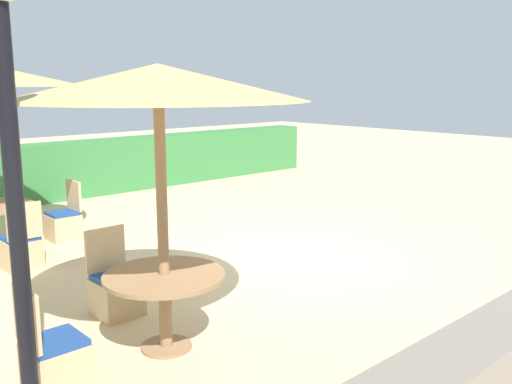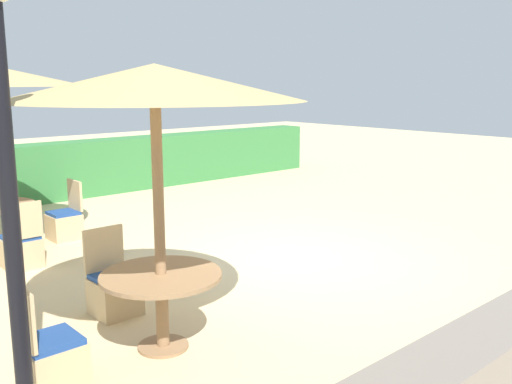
{
  "view_description": "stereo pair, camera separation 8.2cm",
  "coord_description": "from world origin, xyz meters",
  "px_view_note": "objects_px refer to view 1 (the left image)",
  "views": [
    {
      "loc": [
        -5.5,
        -5.4,
        2.49
      ],
      "look_at": [
        0.0,
        0.6,
        0.9
      ],
      "focal_mm": 40.0,
      "sensor_mm": 36.0,
      "label": 1
    },
    {
      "loc": [
        -5.44,
        -5.46,
        2.49
      ],
      "look_at": [
        0.0,
        0.6,
        0.9
      ],
      "focal_mm": 40.0,
      "sensor_mm": 36.0,
      "label": 2
    }
  ],
  "objects_px": {
    "lamp_post": "(7,103)",
    "patio_chair_back_left_south": "(21,250)",
    "round_table_front_left": "(165,289)",
    "parasol_front_left": "(158,84)",
    "patio_chair_front_left_north": "(116,291)",
    "patio_chair_back_left_east": "(64,223)",
    "patio_chair_front_left_west": "(54,361)"
  },
  "relations": [
    {
      "from": "patio_chair_back_left_south",
      "to": "round_table_front_left",
      "type": "xyz_separation_m",
      "value": [
        0.12,
        -3.29,
        0.33
      ]
    },
    {
      "from": "patio_chair_back_left_east",
      "to": "patio_chair_front_left_north",
      "type": "height_order",
      "value": "same"
    },
    {
      "from": "lamp_post",
      "to": "patio_chair_back_left_south",
      "type": "xyz_separation_m",
      "value": [
        1.34,
        3.78,
        -2.09
      ]
    },
    {
      "from": "patio_chair_back_left_south",
      "to": "patio_chair_front_left_north",
      "type": "relative_size",
      "value": 1.0
    },
    {
      "from": "patio_chair_back_left_south",
      "to": "patio_chair_front_left_north",
      "type": "height_order",
      "value": "same"
    },
    {
      "from": "parasol_front_left",
      "to": "patio_chair_front_left_north",
      "type": "relative_size",
      "value": 2.87
    },
    {
      "from": "patio_chair_back_left_south",
      "to": "round_table_front_left",
      "type": "distance_m",
      "value": 3.31
    },
    {
      "from": "lamp_post",
      "to": "patio_chair_back_left_south",
      "type": "height_order",
      "value": "lamp_post"
    },
    {
      "from": "patio_chair_front_left_north",
      "to": "patio_chair_front_left_west",
      "type": "height_order",
      "value": "same"
    },
    {
      "from": "round_table_front_left",
      "to": "patio_chair_front_left_west",
      "type": "xyz_separation_m",
      "value": [
        -1.09,
        -0.03,
        -0.33
      ]
    },
    {
      "from": "patio_chair_front_left_west",
      "to": "parasol_front_left",
      "type": "bearing_deg",
      "value": 91.32
    },
    {
      "from": "patio_chair_back_left_south",
      "to": "parasol_front_left",
      "type": "relative_size",
      "value": 0.35
    },
    {
      "from": "parasol_front_left",
      "to": "round_table_front_left",
      "type": "bearing_deg",
      "value": 26.57
    },
    {
      "from": "parasol_front_left",
      "to": "patio_chair_front_left_north",
      "type": "distance_m",
      "value": 2.44
    },
    {
      "from": "parasol_front_left",
      "to": "patio_chair_front_left_west",
      "type": "xyz_separation_m",
      "value": [
        -1.09,
        -0.03,
        -2.2
      ]
    },
    {
      "from": "lamp_post",
      "to": "parasol_front_left",
      "type": "distance_m",
      "value": 1.54
    },
    {
      "from": "patio_chair_back_left_south",
      "to": "parasol_front_left",
      "type": "xyz_separation_m",
      "value": [
        0.12,
        -3.29,
        2.2
      ]
    },
    {
      "from": "patio_chair_front_left_north",
      "to": "patio_chair_front_left_west",
      "type": "xyz_separation_m",
      "value": [
        -1.14,
        -1.06,
        0.0
      ]
    },
    {
      "from": "lamp_post",
      "to": "patio_chair_back_left_south",
      "type": "distance_m",
      "value": 4.52
    },
    {
      "from": "patio_chair_back_left_south",
      "to": "round_table_front_left",
      "type": "bearing_deg",
      "value": -87.94
    },
    {
      "from": "patio_chair_back_left_south",
      "to": "parasol_front_left",
      "type": "height_order",
      "value": "parasol_front_left"
    },
    {
      "from": "parasol_front_left",
      "to": "patio_chair_front_left_west",
      "type": "relative_size",
      "value": 2.87
    },
    {
      "from": "lamp_post",
      "to": "round_table_front_left",
      "type": "bearing_deg",
      "value": 18.66
    },
    {
      "from": "lamp_post",
      "to": "parasol_front_left",
      "type": "xyz_separation_m",
      "value": [
        1.46,
        0.49,
        0.11
      ]
    },
    {
      "from": "patio_chair_front_left_north",
      "to": "patio_chair_back_left_south",
      "type": "bearing_deg",
      "value": -85.67
    },
    {
      "from": "patio_chair_back_left_east",
      "to": "round_table_front_left",
      "type": "height_order",
      "value": "patio_chair_back_left_east"
    },
    {
      "from": "lamp_post",
      "to": "round_table_front_left",
      "type": "xyz_separation_m",
      "value": [
        1.46,
        0.49,
        -1.76
      ]
    },
    {
      "from": "patio_chair_back_left_east",
      "to": "patio_chair_front_left_west",
      "type": "bearing_deg",
      "value": 154.92
    },
    {
      "from": "patio_chair_back_left_east",
      "to": "patio_chair_front_left_west",
      "type": "xyz_separation_m",
      "value": [
        -2.02,
        -4.32,
        0.0
      ]
    },
    {
      "from": "round_table_front_left",
      "to": "patio_chair_front_left_north",
      "type": "distance_m",
      "value": 1.09
    },
    {
      "from": "parasol_front_left",
      "to": "patio_chair_front_left_west",
      "type": "bearing_deg",
      "value": -178.68
    },
    {
      "from": "patio_chair_back_left_east",
      "to": "round_table_front_left",
      "type": "distance_m",
      "value": 4.41
    }
  ]
}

